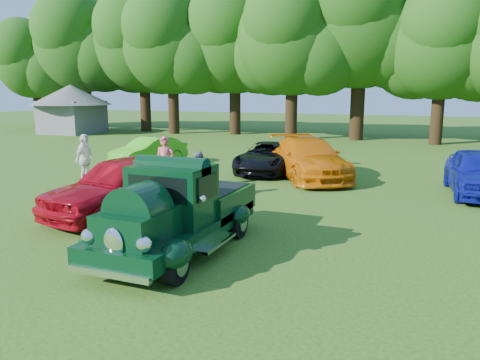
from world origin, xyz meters
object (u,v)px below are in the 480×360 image
at_px(spectator_pink, 165,163).
at_px(gazebo, 71,103).
at_px(back_car_blue, 479,172).
at_px(spectator_grey, 198,175).
at_px(back_car_orange, 308,158).
at_px(spectator_white, 85,160).
at_px(back_car_lime, 149,151).
at_px(hero_pickup, 179,213).
at_px(red_convertible, 124,185).
at_px(back_car_black, 268,157).

relative_size(spectator_pink, gazebo, 0.29).
height_order(back_car_blue, spectator_grey, back_car_blue).
relative_size(back_car_orange, spectator_white, 2.89).
bearing_deg(back_car_lime, spectator_pink, -38.43).
distance_m(hero_pickup, red_convertible, 3.62).
height_order(back_car_orange, spectator_white, spectator_white).
height_order(hero_pickup, back_car_lime, hero_pickup).
height_order(spectator_white, gazebo, gazebo).
relative_size(hero_pickup, back_car_lime, 1.25).
bearing_deg(spectator_grey, hero_pickup, -9.62).
relative_size(hero_pickup, back_car_blue, 1.08).
bearing_deg(red_convertible, gazebo, 145.59).
relative_size(red_convertible, back_car_black, 1.07).
relative_size(red_convertible, back_car_blue, 1.09).
height_order(back_car_black, spectator_pink, spectator_pink).
height_order(spectator_grey, spectator_white, spectator_white).
distance_m(red_convertible, back_car_lime, 8.86).
relative_size(spectator_grey, spectator_white, 0.80).
bearing_deg(hero_pickup, back_car_black, 98.08).
bearing_deg(back_car_blue, hero_pickup, -132.40).
relative_size(spectator_grey, gazebo, 0.24).
bearing_deg(back_car_lime, hero_pickup, -41.26).
bearing_deg(spectator_pink, back_car_lime, 111.32).
relative_size(back_car_black, spectator_pink, 2.46).
distance_m(back_car_orange, spectator_white, 8.52).
relative_size(spectator_white, gazebo, 0.30).
bearing_deg(back_car_black, spectator_grey, -100.31).
xyz_separation_m(back_car_blue, gazebo, (-28.71, 13.07, 1.63)).
relative_size(red_convertible, back_car_orange, 0.90).
bearing_deg(back_car_orange, back_car_blue, -40.40).
distance_m(spectator_grey, gazebo, 26.46).
xyz_separation_m(back_car_black, spectator_white, (-5.32, -5.17, 0.31)).
height_order(back_car_lime, spectator_grey, spectator_grey).
bearing_deg(back_car_lime, red_convertible, -48.73).
bearing_deg(gazebo, spectator_white, -47.20).
bearing_deg(back_car_black, spectator_white, -140.60).
bearing_deg(back_car_blue, red_convertible, -150.80).
distance_m(back_car_black, back_car_blue, 8.08).
xyz_separation_m(back_car_orange, spectator_grey, (-2.44, -4.75, -0.04)).
distance_m(back_car_black, gazebo, 23.83).
xyz_separation_m(spectator_grey, gazebo, (-20.26, 16.94, 1.65)).
distance_m(back_car_blue, spectator_grey, 9.30).
bearing_deg(spectator_pink, hero_pickup, -73.92).
height_order(back_car_lime, spectator_pink, spectator_pink).
height_order(red_convertible, spectator_pink, spectator_pink).
bearing_deg(red_convertible, spectator_white, 153.91).
relative_size(spectator_pink, spectator_white, 0.99).
distance_m(spectator_pink, spectator_grey, 1.86).
bearing_deg(red_convertible, back_car_lime, 129.72).
bearing_deg(red_convertible, back_car_black, 90.39).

